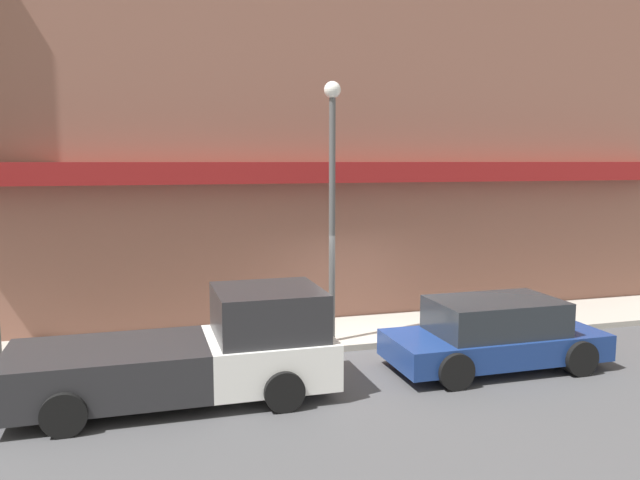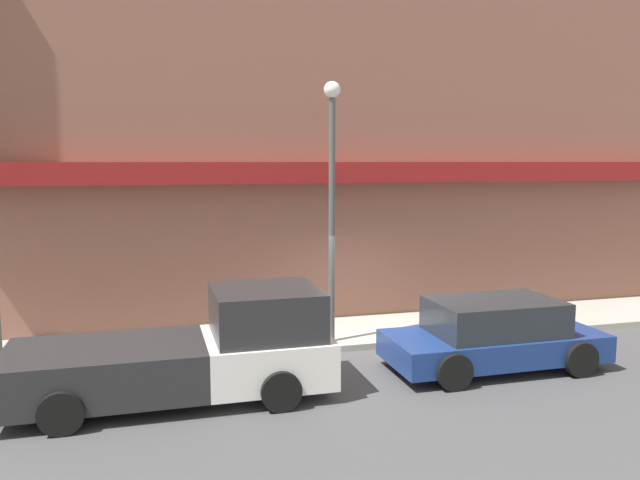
% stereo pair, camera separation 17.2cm
% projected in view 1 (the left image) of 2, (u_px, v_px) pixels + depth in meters
% --- Properties ---
extents(ground_plane, '(80.00, 80.00, 0.00)m').
position_uv_depth(ground_plane, '(380.00, 349.00, 13.73)').
color(ground_plane, '#424244').
extents(sidewalk, '(36.00, 2.43, 0.14)m').
position_uv_depth(sidewalk, '(361.00, 331.00, 14.87)').
color(sidewalk, '#9E998E').
rests_on(sidewalk, ground).
extents(building, '(19.80, 3.80, 11.31)m').
position_uv_depth(building, '(328.00, 148.00, 16.88)').
color(building, brown).
rests_on(building, ground).
extents(pickup_truck, '(5.45, 2.21, 1.87)m').
position_uv_depth(pickup_truck, '(198.00, 353.00, 10.79)').
color(pickup_truck, white).
rests_on(pickup_truck, ground).
extents(parked_car, '(4.31, 2.01, 1.39)m').
position_uv_depth(parked_car, '(494.00, 334.00, 12.42)').
color(parked_car, navy).
rests_on(parked_car, ground).
extents(fire_hydrant, '(0.18, 0.18, 0.60)m').
position_uv_depth(fire_hydrant, '(255.00, 334.00, 13.33)').
color(fire_hydrant, '#196633').
rests_on(fire_hydrant, sidewalk).
extents(street_lamp, '(0.36, 0.36, 5.65)m').
position_uv_depth(street_lamp, '(332.00, 182.00, 13.41)').
color(street_lamp, '#4C4C4C').
rests_on(street_lamp, sidewalk).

